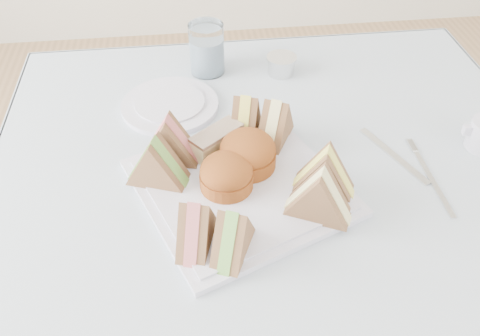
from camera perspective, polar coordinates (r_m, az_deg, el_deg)
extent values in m
cube|color=brown|center=(1.16, 3.72, -15.41)|extent=(0.90, 0.90, 0.74)
cube|color=silver|center=(0.87, 4.80, -2.22)|extent=(1.02, 1.02, 0.01)
cube|color=silver|center=(0.85, 0.00, -2.18)|extent=(0.41, 0.41, 0.01)
cylinder|color=brown|center=(0.82, -1.55, -0.69)|extent=(0.12, 0.12, 0.06)
cylinder|color=brown|center=(0.86, 0.87, 1.78)|extent=(0.14, 0.14, 0.06)
cube|color=beige|center=(0.90, -2.62, 3.00)|extent=(0.10, 0.09, 0.05)
cylinder|color=silver|center=(1.04, -7.86, 7.01)|extent=(0.25, 0.25, 0.01)
cylinder|color=white|center=(1.13, -3.75, 13.22)|extent=(0.10, 0.10, 0.11)
cylinder|color=silver|center=(1.14, 4.65, 11.37)|extent=(0.08, 0.08, 0.04)
cube|color=silver|center=(0.96, 16.84, 1.37)|extent=(0.08, 0.17, 0.00)
cube|color=silver|center=(0.93, 20.89, -1.57)|extent=(0.01, 0.16, 0.00)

